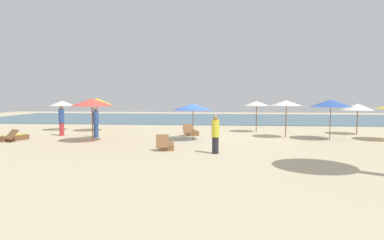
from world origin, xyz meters
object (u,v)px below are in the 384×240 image
(lounger_1, at_px, (167,145))
(person_0, at_px, (215,134))
(umbrella_5, at_px, (97,101))
(umbrella_4, at_px, (92,102))
(umbrella_1, at_px, (286,103))
(umbrella_2, at_px, (193,107))
(lounger_0, at_px, (13,137))
(umbrella_0, at_px, (331,103))
(umbrella_3, at_px, (257,103))
(lounger_2, at_px, (192,132))
(umbrella_8, at_px, (358,107))
(umbrella_6, at_px, (62,103))
(person_3, at_px, (62,120))
(person_1, at_px, (96,122))

(lounger_1, bearing_deg, person_0, -25.30)
(umbrella_5, bearing_deg, umbrella_4, -71.86)
(umbrella_1, xyz_separation_m, umbrella_2, (-5.35, -1.61, -0.18))
(umbrella_5, bearing_deg, umbrella_1, -11.42)
(umbrella_1, distance_m, lounger_0, 15.58)
(umbrella_0, bearing_deg, umbrella_4, -171.16)
(umbrella_5, relative_size, person_0, 1.39)
(umbrella_3, bearing_deg, person_0, -106.75)
(umbrella_5, relative_size, lounger_0, 1.29)
(umbrella_4, bearing_deg, umbrella_5, 108.14)
(umbrella_1, distance_m, lounger_2, 6.03)
(lounger_1, distance_m, person_0, 2.62)
(umbrella_5, xyz_separation_m, lounger_0, (-2.86, -5.13, -1.90))
(umbrella_8, bearing_deg, umbrella_0, -132.57)
(umbrella_5, relative_size, umbrella_8, 1.16)
(umbrella_2, height_order, umbrella_6, umbrella_6)
(person_0, bearing_deg, umbrella_3, 73.25)
(umbrella_8, relative_size, lounger_1, 1.15)
(umbrella_0, bearing_deg, umbrella_5, 167.96)
(umbrella_6, relative_size, umbrella_8, 1.07)
(umbrella_4, distance_m, umbrella_8, 16.25)
(person_3, bearing_deg, lounger_1, -31.19)
(umbrella_6, bearing_deg, umbrella_3, 0.42)
(person_0, bearing_deg, person_3, 150.16)
(umbrella_4, relative_size, person_1, 1.31)
(umbrella_6, xyz_separation_m, person_3, (1.39, -2.99, -0.98))
(umbrella_5, xyz_separation_m, person_1, (1.17, -3.32, -1.18))
(lounger_2, bearing_deg, person_3, -171.39)
(person_0, bearing_deg, umbrella_1, 55.13)
(umbrella_5, distance_m, person_0, 11.83)
(lounger_1, relative_size, lounger_2, 0.99)
(umbrella_2, bearing_deg, umbrella_1, 16.76)
(umbrella_3, xyz_separation_m, person_1, (-9.78, -3.64, -1.05))
(umbrella_2, relative_size, umbrella_4, 0.95)
(umbrella_4, distance_m, lounger_1, 5.20)
(umbrella_6, bearing_deg, person_1, -43.08)
(umbrella_1, relative_size, lounger_1, 1.29)
(umbrella_3, distance_m, lounger_1, 9.13)
(umbrella_3, bearing_deg, umbrella_0, -42.52)
(umbrella_0, bearing_deg, lounger_0, -173.55)
(lounger_1, relative_size, person_0, 1.04)
(umbrella_2, height_order, person_0, umbrella_2)
(person_0, bearing_deg, umbrella_4, 155.03)
(umbrella_0, xyz_separation_m, lounger_2, (-8.00, 1.57, -1.89))
(umbrella_1, xyz_separation_m, umbrella_6, (-15.00, 2.72, -0.11))
(umbrella_1, bearing_deg, umbrella_2, -163.24)
(umbrella_8, height_order, person_0, umbrella_8)
(umbrella_4, height_order, lounger_2, umbrella_4)
(umbrella_6, height_order, lounger_1, umbrella_6)
(umbrella_0, xyz_separation_m, umbrella_6, (-17.33, 3.36, -0.13))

